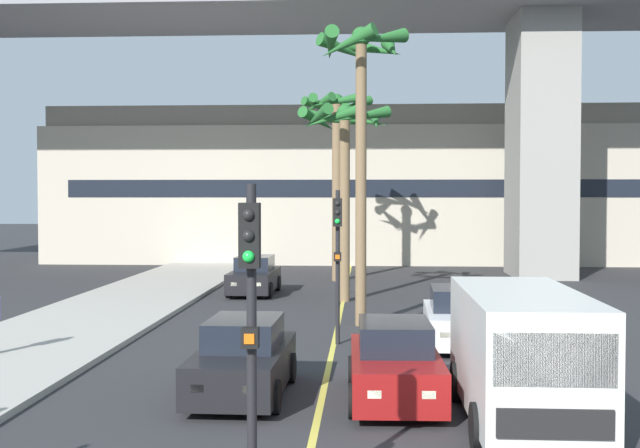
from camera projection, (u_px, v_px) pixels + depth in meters
name	position (u px, v px, depth m)	size (l,w,h in m)	color
lane_stripe_center	(338.00, 324.00, 25.63)	(0.14, 56.00, 0.01)	#DBCC4C
bridge_overpass	(368.00, 6.00, 40.72)	(69.39, 8.00, 17.11)	gray
pier_building_backdrop	(352.00, 187.00, 50.49)	(36.55, 8.04, 9.27)	#BCB29E
car_queue_front	(395.00, 364.00, 16.10)	(1.91, 4.14, 1.56)	maroon
car_queue_second	(458.00, 319.00, 22.01)	(1.94, 4.15, 1.56)	white
car_queue_third	(243.00, 360.00, 16.50)	(1.91, 4.14, 1.56)	black
car_queue_fourth	(254.00, 277.00, 33.40)	(1.90, 4.13, 1.56)	black
delivery_van	(522.00, 352.00, 14.45)	(2.17, 5.26, 2.36)	silver
traffic_light_median_near	(251.00, 310.00, 9.57)	(0.24, 0.37, 4.20)	black
traffic_light_median_far	(338.00, 245.00, 22.05)	(0.24, 0.37, 4.20)	black
palm_tree_near_median	(344.00, 141.00, 30.94)	(3.57, 3.64, 7.49)	brown
palm_tree_mid_median	(336.00, 133.00, 38.37)	(3.49, 3.50, 8.82)	brown
palm_tree_far_median	(361.00, 87.00, 25.11)	(2.94, 3.02, 9.23)	brown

